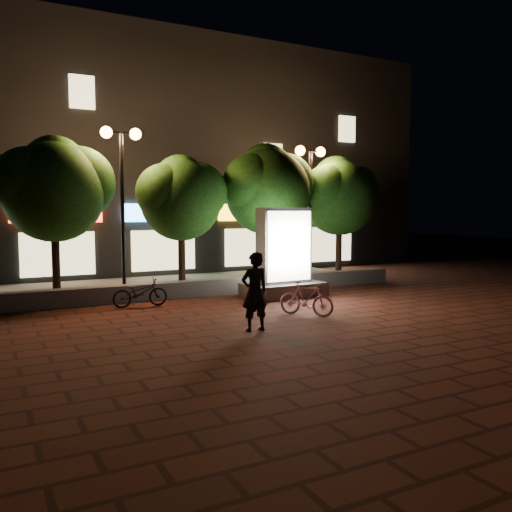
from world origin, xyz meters
TOP-DOWN VIEW (x-y plane):
  - ground at (0.00, 0.00)m, footprint 80.00×80.00m
  - retaining_wall at (0.00, 4.00)m, footprint 16.00×0.45m
  - sidewalk at (0.00, 6.50)m, footprint 16.00×5.00m
  - building_block at (-0.01, 12.99)m, footprint 28.00×8.12m
  - tree_left at (-3.45, 5.46)m, footprint 3.60×3.00m
  - tree_mid at (0.55, 5.46)m, footprint 3.24×2.70m
  - tree_right at (3.86, 5.46)m, footprint 3.72×3.10m
  - tree_far_right at (7.05, 5.46)m, footprint 3.48×2.90m
  - street_lamp_left at (-1.50, 5.20)m, footprint 1.26×0.36m
  - street_lamp_right at (5.50, 5.20)m, footprint 1.26×0.36m
  - ad_kiosk at (2.89, 2.69)m, footprint 2.62×1.40m
  - scooter_pink at (1.85, -0.21)m, footprint 1.18×1.45m
  - rider at (-0.11, -1.12)m, footprint 0.66×0.44m
  - scooter_parked at (-1.59, 3.00)m, footprint 1.55×0.62m

SIDE VIEW (x-z plane):
  - ground at x=0.00m, z-range 0.00..0.00m
  - sidewalk at x=0.00m, z-range 0.00..0.08m
  - retaining_wall at x=0.00m, z-range 0.00..0.50m
  - scooter_parked at x=-1.59m, z-range 0.00..0.80m
  - scooter_pink at x=1.85m, z-range 0.00..0.89m
  - rider at x=-0.11m, z-range 0.00..1.78m
  - ad_kiosk at x=2.89m, z-range -0.27..2.51m
  - tree_mid at x=0.55m, z-range 0.97..5.47m
  - tree_far_right at x=7.05m, z-range 0.99..5.75m
  - tree_left at x=-3.45m, z-range 1.00..5.89m
  - tree_right at x=3.86m, z-range 1.03..6.10m
  - street_lamp_right at x=5.50m, z-range 1.40..6.38m
  - street_lamp_left at x=-1.50m, z-range 1.44..6.62m
  - building_block at x=-0.01m, z-range -0.65..10.65m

